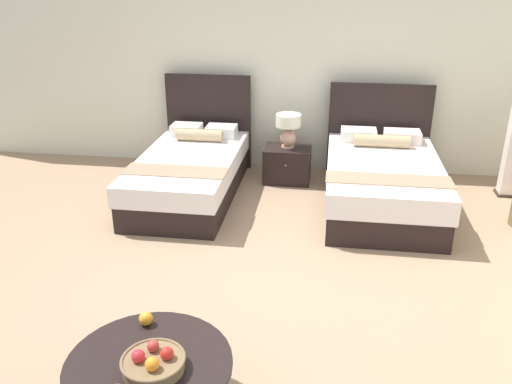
{
  "coord_description": "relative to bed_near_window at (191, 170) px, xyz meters",
  "views": [
    {
      "loc": [
        0.51,
        -3.98,
        2.57
      ],
      "look_at": [
        -0.14,
        0.53,
        0.64
      ],
      "focal_mm": 37.45,
      "sensor_mm": 36.0,
      "label": 1
    }
  ],
  "objects": [
    {
      "name": "table_lamp",
      "position": [
        1.11,
        0.61,
        0.41
      ],
      "size": [
        0.32,
        0.32,
        0.43
      ],
      "color": "tan",
      "rests_on": "nightstand"
    },
    {
      "name": "ground_plane",
      "position": [
        1.13,
        -1.86,
        -0.31
      ],
      "size": [
        9.85,
        9.74,
        0.02
      ],
      "primitive_type": "cube",
      "color": "#A07E62"
    },
    {
      "name": "bed_near_window",
      "position": [
        0.0,
        0.0,
        0.0
      ],
      "size": [
        1.14,
        2.22,
        1.26
      ],
      "color": "black",
      "rests_on": "ground"
    },
    {
      "name": "nightstand",
      "position": [
        1.11,
        0.59,
        -0.08
      ],
      "size": [
        0.59,
        0.46,
        0.45
      ],
      "color": "black",
      "rests_on": "ground"
    },
    {
      "name": "loose_orange",
      "position": [
        0.53,
        -3.12,
        0.17
      ],
      "size": [
        0.09,
        0.09,
        0.09
      ],
      "color": "orange",
      "rests_on": "coffee_table"
    },
    {
      "name": "coffee_table",
      "position": [
        0.66,
        -3.46,
        0.03
      ],
      "size": [
        0.99,
        0.99,
        0.43
      ],
      "color": "black",
      "rests_on": "ground"
    },
    {
      "name": "fruit_bowl",
      "position": [
        0.71,
        -3.52,
        0.18
      ],
      "size": [
        0.38,
        0.38,
        0.15
      ],
      "color": "olive",
      "rests_on": "coffee_table"
    },
    {
      "name": "wall_back",
      "position": [
        1.13,
        1.21,
        1.05
      ],
      "size": [
        9.85,
        0.12,
        2.7
      ],
      "primitive_type": "cube",
      "color": "beige",
      "rests_on": "ground"
    },
    {
      "name": "bed_near_corner",
      "position": [
        2.25,
        -0.01,
        0.02
      ],
      "size": [
        1.29,
        2.13,
        1.22
      ],
      "color": "black",
      "rests_on": "ground"
    }
  ]
}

